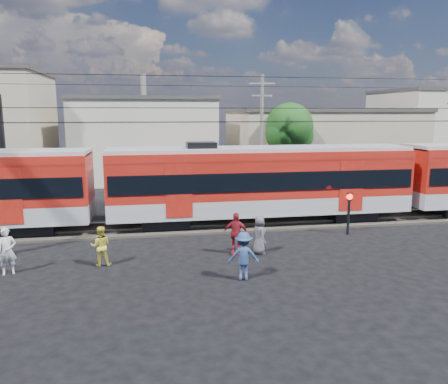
# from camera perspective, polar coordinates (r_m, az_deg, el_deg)

# --- Properties ---
(ground) EXTENTS (120.00, 120.00, 0.00)m
(ground) POSITION_cam_1_polar(r_m,az_deg,el_deg) (15.71, -2.83, -12.07)
(ground) COLOR black
(ground) RESTS_ON ground
(track_bed) EXTENTS (70.00, 3.40, 0.12)m
(track_bed) POSITION_cam_1_polar(r_m,az_deg,el_deg) (23.25, -5.26, -4.44)
(track_bed) COLOR #2D2823
(track_bed) RESTS_ON ground
(rail_near) EXTENTS (70.00, 0.12, 0.12)m
(rail_near) POSITION_cam_1_polar(r_m,az_deg,el_deg) (22.50, -5.11, -4.63)
(rail_near) COLOR #59544C
(rail_near) RESTS_ON track_bed
(rail_far) EXTENTS (70.00, 0.12, 0.12)m
(rail_far) POSITION_cam_1_polar(r_m,az_deg,el_deg) (23.94, -5.41, -3.71)
(rail_far) COLOR #59544C
(rail_far) RESTS_ON track_bed
(commuter_train) EXTENTS (50.30, 3.08, 4.17)m
(commuter_train) POSITION_cam_1_polar(r_m,az_deg,el_deg) (23.50, 5.32, 1.56)
(commuter_train) COLOR black
(commuter_train) RESTS_ON ground
(catenary) EXTENTS (70.00, 9.30, 7.52)m
(catenary) POSITION_cam_1_polar(r_m,az_deg,el_deg) (23.47, -27.21, 7.16)
(catenary) COLOR black
(catenary) RESTS_ON ground
(building_midwest) EXTENTS (12.24, 12.24, 7.30)m
(building_midwest) POSITION_cam_1_polar(r_m,az_deg,el_deg) (41.48, -10.28, 7.01)
(building_midwest) COLOR #B8B4A1
(building_midwest) RESTS_ON ground
(building_mideast) EXTENTS (16.32, 10.20, 6.30)m
(building_mideast) POSITION_cam_1_polar(r_m,az_deg,el_deg) (41.61, 12.47, 6.25)
(building_mideast) COLOR tan
(building_mideast) RESTS_ON ground
(building_east) EXTENTS (10.20, 10.20, 8.30)m
(building_east) POSITION_cam_1_polar(r_m,az_deg,el_deg) (51.83, 25.39, 7.38)
(building_east) COLOR #B8B4A1
(building_east) RESTS_ON ground
(utility_pole_mid) EXTENTS (1.80, 0.24, 8.50)m
(utility_pole_mid) POSITION_cam_1_polar(r_m,az_deg,el_deg) (30.45, 4.92, 7.61)
(utility_pole_mid) COLOR slate
(utility_pole_mid) RESTS_ON ground
(tree_near) EXTENTS (3.82, 3.64, 6.72)m
(tree_near) POSITION_cam_1_polar(r_m,az_deg,el_deg) (34.32, 8.80, 8.05)
(tree_near) COLOR #382619
(tree_near) RESTS_ON ground
(pedestrian_a) EXTENTS (0.75, 0.60, 1.79)m
(pedestrian_a) POSITION_cam_1_polar(r_m,az_deg,el_deg) (18.32, -26.47, -6.91)
(pedestrian_a) COLOR silver
(pedestrian_a) RESTS_ON ground
(pedestrian_b) EXTENTS (0.79, 0.62, 1.61)m
(pedestrian_b) POSITION_cam_1_polar(r_m,az_deg,el_deg) (17.98, -15.81, -6.80)
(pedestrian_b) COLOR gold
(pedestrian_b) RESTS_ON ground
(pedestrian_c) EXTENTS (1.24, 0.84, 1.77)m
(pedestrian_c) POSITION_cam_1_polar(r_m,az_deg,el_deg) (15.90, 2.56, -8.36)
(pedestrian_c) COLOR navy
(pedestrian_c) RESTS_ON ground
(pedestrian_d) EXTENTS (1.15, 0.69, 1.82)m
(pedestrian_d) POSITION_cam_1_polar(r_m,az_deg,el_deg) (18.63, 1.51, -5.45)
(pedestrian_d) COLOR maroon
(pedestrian_d) RESTS_ON ground
(pedestrian_e) EXTENTS (0.66, 0.89, 1.66)m
(pedestrian_e) POSITION_cam_1_polar(r_m,az_deg,el_deg) (18.79, 4.65, -5.59)
(pedestrian_e) COLOR #515156
(pedestrian_e) RESTS_ON ground
(crossing_signal) EXTENTS (0.31, 0.31, 2.10)m
(crossing_signal) POSITION_cam_1_polar(r_m,az_deg,el_deg) (22.34, 16.01, -1.74)
(crossing_signal) COLOR black
(crossing_signal) RESTS_ON ground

